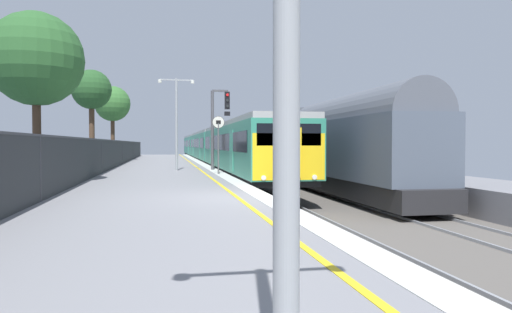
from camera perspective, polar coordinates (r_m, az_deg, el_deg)
name	(u,v)px	position (r m, az deg, el deg)	size (l,w,h in m)	color
ground	(340,216)	(13.98, 10.05, -7.10)	(17.40, 110.00, 1.21)	gray
commuter_train_at_platform	(210,146)	(47.63, -5.53, 1.25)	(2.83, 62.21, 3.81)	#2D846B
freight_train_adjacent_track	(281,143)	(35.05, 3.04, 1.62)	(2.60, 40.82, 4.66)	#232326
signal_gantry	(217,120)	(27.28, -4.65, 4.44)	(1.10, 0.24, 4.58)	#47474C
speed_limit_sign	(218,137)	(23.24, -4.54, 2.30)	(0.59, 0.08, 2.84)	#59595B
platform_lamp_mid	(176,116)	(26.93, -9.54, 4.88)	(2.00, 0.20, 5.15)	#93999E
platform_back_fence	(40,166)	(13.31, -24.54, -1.09)	(0.07, 99.00, 1.73)	#282B2D
background_tree_left	(91,92)	(36.47, -19.22, 7.37)	(2.84, 2.84, 6.83)	#473323
background_tree_centre	(112,105)	(44.68, -16.86, 5.96)	(3.15, 3.15, 6.68)	#473323
background_tree_right	(37,61)	(19.51, -24.79, 10.33)	(3.45, 3.45, 6.34)	#473323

